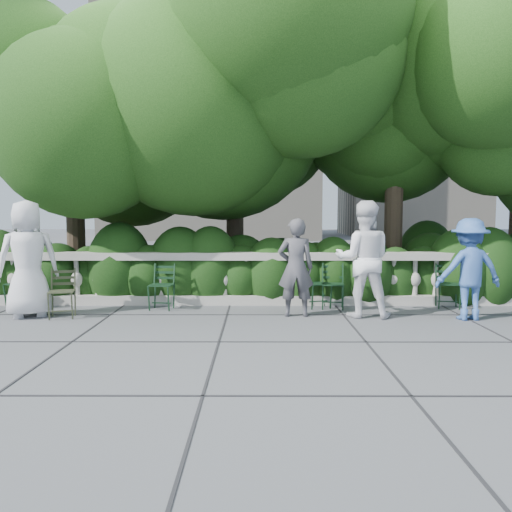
{
  "coord_description": "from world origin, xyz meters",
  "views": [
    {
      "loc": [
        0.03,
        -7.63,
        1.76
      ],
      "look_at": [
        0.0,
        1.0,
        1.0
      ],
      "focal_mm": 35.0,
      "sensor_mm": 36.0,
      "label": 1
    }
  ],
  "objects_px": {
    "chair_b": "(15,309)",
    "chair_d": "(333,310)",
    "person_casual_man": "(363,259)",
    "chair_f": "(449,309)",
    "chair_weathered": "(61,320)",
    "chair_e": "(321,309)",
    "chair_a": "(25,310)",
    "person_businessman": "(28,259)",
    "person_woman_grey": "(296,267)",
    "chair_c": "(159,311)",
    "person_older_blue": "(469,269)"
  },
  "relations": [
    {
      "from": "chair_e",
      "to": "person_older_blue",
      "type": "distance_m",
      "value": 2.59
    },
    {
      "from": "chair_c",
      "to": "chair_d",
      "type": "distance_m",
      "value": 3.11
    },
    {
      "from": "chair_b",
      "to": "person_businessman",
      "type": "bearing_deg",
      "value": -30.6
    },
    {
      "from": "chair_d",
      "to": "person_woman_grey",
      "type": "xyz_separation_m",
      "value": [
        -0.71,
        -0.52,
        0.83
      ]
    },
    {
      "from": "person_older_blue",
      "to": "person_casual_man",
      "type": "bearing_deg",
      "value": -11.77
    },
    {
      "from": "chair_b",
      "to": "chair_d",
      "type": "xyz_separation_m",
      "value": [
        5.78,
        -0.07,
        0.0
      ]
    },
    {
      "from": "chair_b",
      "to": "chair_weathered",
      "type": "distance_m",
      "value": 1.5
    },
    {
      "from": "person_casual_man",
      "to": "person_older_blue",
      "type": "height_order",
      "value": "person_casual_man"
    },
    {
      "from": "chair_b",
      "to": "person_casual_man",
      "type": "xyz_separation_m",
      "value": [
        6.2,
        -0.61,
        0.98
      ]
    },
    {
      "from": "chair_b",
      "to": "person_woman_grey",
      "type": "xyz_separation_m",
      "value": [
        5.07,
        -0.59,
        0.83
      ]
    },
    {
      "from": "person_businessman",
      "to": "person_casual_man",
      "type": "relative_size",
      "value": 1.01
    },
    {
      "from": "chair_c",
      "to": "chair_weathered",
      "type": "relative_size",
      "value": 1.0
    },
    {
      "from": "person_businessman",
      "to": "person_casual_man",
      "type": "distance_m",
      "value": 5.62
    },
    {
      "from": "chair_d",
      "to": "person_businessman",
      "type": "xyz_separation_m",
      "value": [
        -5.2,
        -0.58,
        0.98
      ]
    },
    {
      "from": "chair_c",
      "to": "chair_weathered",
      "type": "bearing_deg",
      "value": -146.0
    },
    {
      "from": "chair_b",
      "to": "chair_e",
      "type": "xyz_separation_m",
      "value": [
        5.58,
        0.02,
        0.0
      ]
    },
    {
      "from": "chair_weathered",
      "to": "person_businessman",
      "type": "height_order",
      "value": "person_businessman"
    },
    {
      "from": "chair_c",
      "to": "person_casual_man",
      "type": "xyz_separation_m",
      "value": [
        3.53,
        -0.45,
        0.98
      ]
    },
    {
      "from": "chair_f",
      "to": "person_casual_man",
      "type": "height_order",
      "value": "person_casual_man"
    },
    {
      "from": "chair_b",
      "to": "person_businessman",
      "type": "relative_size",
      "value": 0.43
    },
    {
      "from": "person_casual_man",
      "to": "chair_c",
      "type": "bearing_deg",
      "value": 1.97
    },
    {
      "from": "chair_d",
      "to": "person_businessman",
      "type": "height_order",
      "value": "person_businessman"
    },
    {
      "from": "chair_c",
      "to": "chair_f",
      "type": "distance_m",
      "value": 5.24
    },
    {
      "from": "chair_d",
      "to": "person_older_blue",
      "type": "height_order",
      "value": "person_older_blue"
    },
    {
      "from": "chair_b",
      "to": "chair_f",
      "type": "height_order",
      "value": "same"
    },
    {
      "from": "person_woman_grey",
      "to": "person_older_blue",
      "type": "xyz_separation_m",
      "value": [
        2.81,
        -0.25,
        0.0
      ]
    },
    {
      "from": "chair_c",
      "to": "chair_e",
      "type": "distance_m",
      "value": 2.92
    },
    {
      "from": "chair_a",
      "to": "person_woman_grey",
      "type": "distance_m",
      "value": 4.95
    },
    {
      "from": "chair_d",
      "to": "chair_f",
      "type": "bearing_deg",
      "value": 9.28
    },
    {
      "from": "chair_f",
      "to": "person_casual_man",
      "type": "bearing_deg",
      "value": -150.9
    },
    {
      "from": "chair_a",
      "to": "chair_b",
      "type": "distance_m",
      "value": 0.23
    },
    {
      "from": "chair_b",
      "to": "person_older_blue",
      "type": "bearing_deg",
      "value": 11.57
    },
    {
      "from": "chair_weathered",
      "to": "person_older_blue",
      "type": "relative_size",
      "value": 0.51
    },
    {
      "from": "chair_weathered",
      "to": "person_businessman",
      "type": "relative_size",
      "value": 0.43
    },
    {
      "from": "chair_a",
      "to": "chair_d",
      "type": "bearing_deg",
      "value": -14.3
    },
    {
      "from": "chair_e",
      "to": "person_older_blue",
      "type": "height_order",
      "value": "person_older_blue"
    },
    {
      "from": "person_businessman",
      "to": "person_woman_grey",
      "type": "xyz_separation_m",
      "value": [
        4.49,
        0.06,
        -0.15
      ]
    },
    {
      "from": "chair_d",
      "to": "chair_weathered",
      "type": "bearing_deg",
      "value": -162.41
    },
    {
      "from": "chair_e",
      "to": "chair_a",
      "type": "bearing_deg",
      "value": 165.81
    },
    {
      "from": "person_woman_grey",
      "to": "person_older_blue",
      "type": "relative_size",
      "value": 1.0
    },
    {
      "from": "chair_d",
      "to": "person_casual_man",
      "type": "xyz_separation_m",
      "value": [
        0.42,
        -0.54,
        0.98
      ]
    },
    {
      "from": "chair_b",
      "to": "chair_e",
      "type": "distance_m",
      "value": 5.58
    },
    {
      "from": "chair_a",
      "to": "chair_b",
      "type": "bearing_deg",
      "value": 147.42
    },
    {
      "from": "chair_b",
      "to": "person_businessman",
      "type": "height_order",
      "value": "person_businessman"
    },
    {
      "from": "chair_b",
      "to": "person_casual_man",
      "type": "bearing_deg",
      "value": 12.05
    },
    {
      "from": "chair_a",
      "to": "person_casual_man",
      "type": "distance_m",
      "value": 6.09
    },
    {
      "from": "chair_c",
      "to": "person_businessman",
      "type": "distance_m",
      "value": 2.36
    },
    {
      "from": "chair_weathered",
      "to": "person_casual_man",
      "type": "xyz_separation_m",
      "value": [
        5.0,
        0.29,
        0.98
      ]
    },
    {
      "from": "chair_d",
      "to": "chair_f",
      "type": "height_order",
      "value": "same"
    },
    {
      "from": "chair_e",
      "to": "person_businessman",
      "type": "distance_m",
      "value": 5.14
    }
  ]
}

